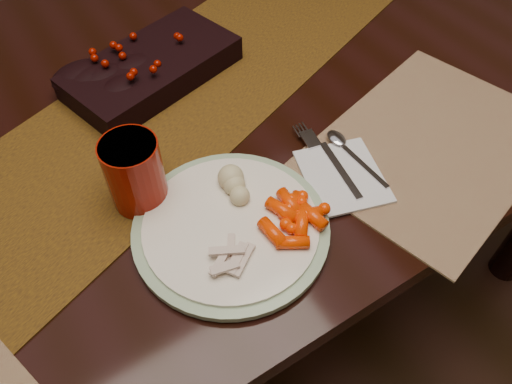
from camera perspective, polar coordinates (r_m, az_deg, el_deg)
floor at (r=1.52m, az=-5.92°, el=-11.44°), size 5.00×5.00×0.00m
dining_table at (r=1.20m, az=-7.35°, el=-3.23°), size 1.80×1.00×0.75m
table_runner at (r=0.90m, az=-11.94°, el=8.40°), size 1.61×0.87×0.00m
centerpiece at (r=0.96m, az=-11.86°, el=14.07°), size 0.34×0.24×0.06m
placemat_main at (r=0.88m, az=19.53°, el=5.16°), size 0.48×0.40×0.00m
dinner_plate at (r=0.71m, az=-2.89°, el=-4.02°), size 0.35×0.35×0.02m
baby_carrots at (r=0.70m, az=3.35°, el=-3.84°), size 0.11×0.09×0.02m
mashed_potatoes at (r=0.72m, az=-2.82°, el=0.74°), size 0.08×0.07×0.04m
turkey_shreds at (r=0.67m, az=-2.97°, el=-7.44°), size 0.09×0.08×0.02m
napkin at (r=0.79m, az=9.86°, el=1.80°), size 0.15×0.17×0.00m
fork at (r=0.80m, az=8.73°, el=3.46°), size 0.05×0.16×0.00m
spoon at (r=0.81m, az=11.29°, el=3.93°), size 0.03×0.13×0.00m
red_cup at (r=0.73m, az=-13.68°, el=2.11°), size 0.09×0.09×0.11m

